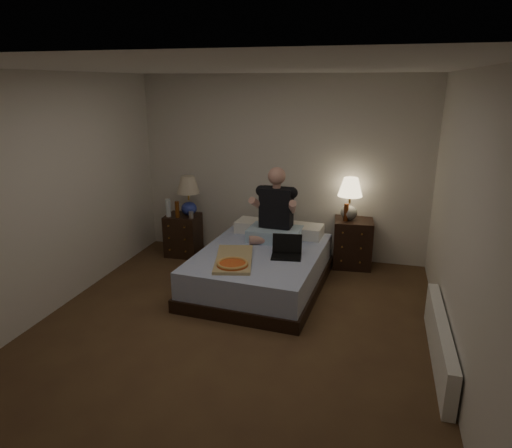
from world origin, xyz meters
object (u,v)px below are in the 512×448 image
(soda_can, at_px, (191,215))
(nightstand_left, at_px, (183,235))
(bed, at_px, (260,269))
(laptop, at_px, (286,248))
(beer_bottle_right, at_px, (346,212))
(pizza_box, at_px, (232,265))
(person, at_px, (275,205))
(water_bottle, at_px, (168,208))
(lamp_left, at_px, (188,196))
(lamp_right, at_px, (350,199))
(radiator, at_px, (440,341))
(nightstand_right, at_px, (353,243))
(beer_bottle_left, at_px, (177,209))

(soda_can, bearing_deg, nightstand_left, 148.69)
(bed, xyz_separation_m, laptop, (0.34, -0.11, 0.35))
(beer_bottle_right, relative_size, pizza_box, 0.30)
(person, xyz_separation_m, laptop, (0.26, -0.55, -0.34))
(nightstand_left, xyz_separation_m, water_bottle, (-0.16, -0.11, 0.42))
(soda_can, relative_size, beer_bottle_right, 0.43)
(bed, height_order, lamp_left, lamp_left)
(lamp_right, distance_m, radiator, 2.41)
(nightstand_right, distance_m, water_bottle, 2.57)
(nightstand_left, relative_size, laptop, 1.73)
(lamp_right, xyz_separation_m, person, (-0.87, -0.55, -0.00))
(beer_bottle_left, bearing_deg, radiator, -28.07)
(lamp_left, distance_m, radiator, 3.76)
(nightstand_left, bearing_deg, radiator, -31.63)
(water_bottle, bearing_deg, beer_bottle_right, 5.77)
(lamp_left, bearing_deg, beer_bottle_right, 2.54)
(lamp_left, distance_m, pizza_box, 1.81)
(bed, relative_size, laptop, 5.43)
(person, bearing_deg, lamp_left, 166.70)
(nightstand_left, height_order, pizza_box, nightstand_left)
(bed, xyz_separation_m, pizza_box, (-0.16, -0.57, 0.27))
(nightstand_left, xyz_separation_m, lamp_left, (0.09, 0.04, 0.57))
(water_bottle, bearing_deg, lamp_right, 7.46)
(lamp_right, xyz_separation_m, soda_can, (-2.11, -0.32, -0.29))
(nightstand_right, height_order, beer_bottle_right, beer_bottle_right)
(bed, relative_size, nightstand_right, 2.85)
(radiator, bearing_deg, nightstand_left, 150.20)
(nightstand_right, xyz_separation_m, lamp_left, (-2.28, -0.17, 0.55))
(lamp_right, relative_size, pizza_box, 0.74)
(pizza_box, relative_size, radiator, 0.47)
(beer_bottle_right, bearing_deg, laptop, -119.54)
(lamp_right, xyz_separation_m, pizza_box, (-1.11, -1.56, -0.43))
(person, relative_size, pizza_box, 1.22)
(beer_bottle_left, bearing_deg, bed, -25.92)
(nightstand_right, height_order, beer_bottle_left, beer_bottle_left)
(beer_bottle_left, bearing_deg, person, -8.72)
(nightstand_right, bearing_deg, lamp_right, 171.94)
(water_bottle, relative_size, soda_can, 2.50)
(lamp_right, relative_size, beer_bottle_right, 2.43)
(laptop, distance_m, radiator, 1.90)
(lamp_right, bearing_deg, beer_bottle_left, -171.93)
(bed, xyz_separation_m, beer_bottle_left, (-1.36, 0.66, 0.47))
(lamp_left, relative_size, person, 0.60)
(bed, xyz_separation_m, beer_bottle_right, (0.92, 0.91, 0.53))
(pizza_box, bearing_deg, bed, 60.57)
(lamp_right, xyz_separation_m, radiator, (0.97, -2.08, -0.73))
(beer_bottle_right, relative_size, laptop, 0.68)
(person, bearing_deg, nightstand_right, 32.41)
(beer_bottle_right, bearing_deg, beer_bottle_left, -173.71)
(water_bottle, distance_m, laptop, 2.00)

